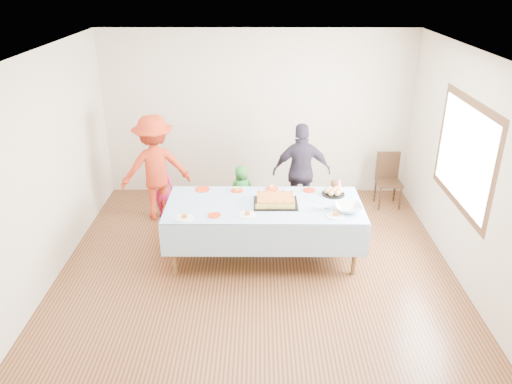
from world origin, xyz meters
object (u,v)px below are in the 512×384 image
party_table (264,208)px  adult_left (155,168)px  dining_chair (388,176)px  birthday_cake (276,201)px

party_table → adult_left: size_ratio=1.55×
party_table → dining_chair: 2.60m
birthday_cake → dining_chair: (1.86, 1.65, -0.35)m
party_table → adult_left: adult_left is taller
party_table → birthday_cake: size_ratio=4.49×
party_table → birthday_cake: (0.15, 0.00, 0.10)m
dining_chair → party_table: bearing=-142.0°
party_table → dining_chair: (2.00, 1.65, -0.24)m
birthday_cake → adult_left: 2.12m
birthday_cake → party_table: bearing=-179.8°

